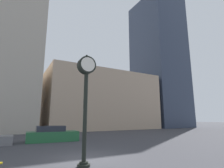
# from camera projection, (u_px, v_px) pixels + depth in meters

# --- Properties ---
(ground_plane) EXTENTS (200.00, 200.00, 0.00)m
(ground_plane) POSITION_uv_depth(u_px,v_px,m) (88.00, 159.00, 9.01)
(ground_plane) COLOR #38383D
(building_tall_tower) EXTENTS (13.30, 12.00, 36.33)m
(building_tall_tower) POSITION_uv_depth(u_px,v_px,m) (1.00, 22.00, 29.77)
(building_tall_tower) COLOR #ADA393
(building_tall_tower) RESTS_ON ground_plane
(building_storefront_row) EXTENTS (21.98, 12.00, 11.14)m
(building_storefront_row) POSITION_uv_depth(u_px,v_px,m) (100.00, 101.00, 36.44)
(building_storefront_row) COLOR tan
(building_storefront_row) RESTS_ON ground_plane
(building_glass_modern) EXTENTS (10.31, 12.00, 33.99)m
(building_glass_modern) POSITION_uv_depth(u_px,v_px,m) (158.00, 62.00, 46.86)
(building_glass_modern) COLOR #2D384C
(building_glass_modern) RESTS_ON ground_plane
(street_clock) EXTENTS (0.85, 0.57, 5.15)m
(street_clock) POSITION_uv_depth(u_px,v_px,m) (86.00, 89.00, 8.25)
(street_clock) COLOR black
(street_clock) RESTS_ON ground_plane
(car_green) EXTENTS (4.60, 2.01, 1.41)m
(car_green) POSITION_uv_depth(u_px,v_px,m) (52.00, 135.00, 16.11)
(car_green) COLOR #236038
(car_green) RESTS_ON ground_plane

